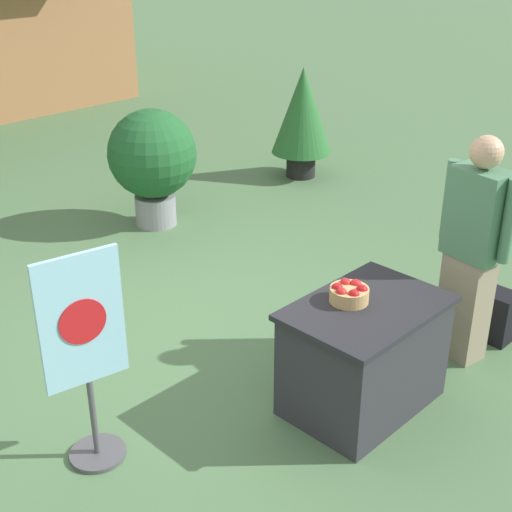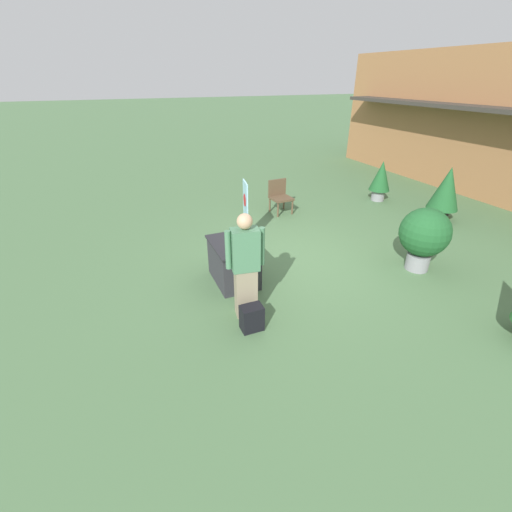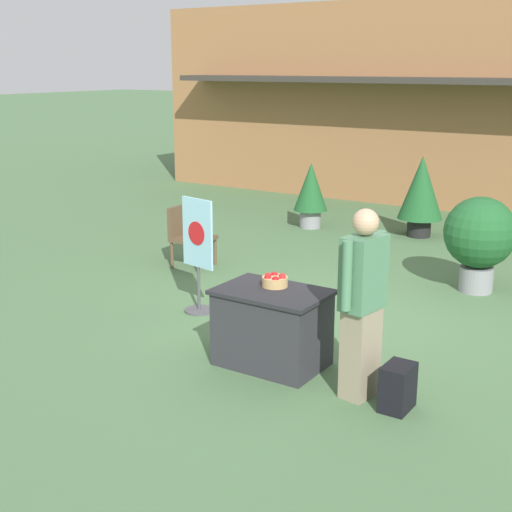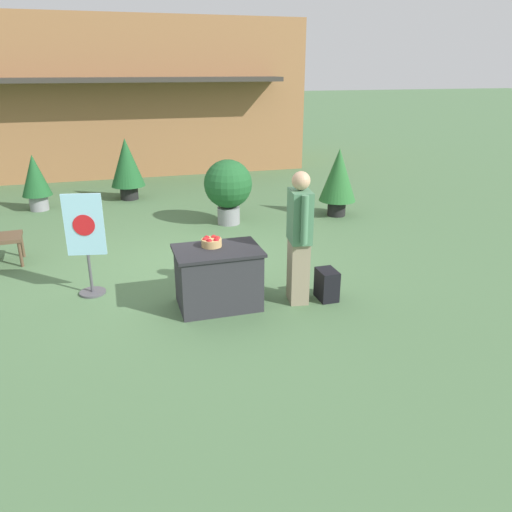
{
  "view_description": "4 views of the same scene",
  "coord_description": "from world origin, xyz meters",
  "px_view_note": "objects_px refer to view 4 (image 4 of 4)",
  "views": [
    {
      "loc": [
        -3.18,
        -3.81,
        3.14
      ],
      "look_at": [
        -0.09,
        -0.77,
        1.05
      ],
      "focal_mm": 50.0,
      "sensor_mm": 36.0,
      "label": 1
    },
    {
      "loc": [
        5.62,
        -3.24,
        3.52
      ],
      "look_at": [
        0.41,
        -1.06,
        0.52
      ],
      "focal_mm": 24.0,
      "sensor_mm": 36.0,
      "label": 2
    },
    {
      "loc": [
        3.85,
        -7.21,
        2.97
      ],
      "look_at": [
        -0.21,
        -1.04,
        0.99
      ],
      "focal_mm": 50.0,
      "sensor_mm": 36.0,
      "label": 3
    },
    {
      "loc": [
        -0.97,
        -7.34,
        2.97
      ],
      "look_at": [
        0.85,
        -1.21,
        0.55
      ],
      "focal_mm": 35.0,
      "sensor_mm": 36.0,
      "label": 4
    }
  ],
  "objects_px": {
    "potted_plant_near_left": "(35,179)",
    "potted_plant_near_right": "(338,177)",
    "apple_basket": "(212,242)",
    "poster_board": "(86,242)",
    "display_table": "(218,277)",
    "backpack": "(327,285)",
    "potted_plant_far_right": "(228,186)",
    "person_visitor": "(299,237)",
    "potted_plant_far_left": "(127,165)"
  },
  "relations": [
    {
      "from": "apple_basket",
      "to": "potted_plant_near_left",
      "type": "distance_m",
      "value": 6.3
    },
    {
      "from": "apple_basket",
      "to": "potted_plant_far_right",
      "type": "height_order",
      "value": "potted_plant_far_right"
    },
    {
      "from": "potted_plant_far_right",
      "to": "potted_plant_far_left",
      "type": "distance_m",
      "value": 3.21
    },
    {
      "from": "display_table",
      "to": "potted_plant_near_left",
      "type": "height_order",
      "value": "potted_plant_near_left"
    },
    {
      "from": "apple_basket",
      "to": "potted_plant_near_right",
      "type": "bearing_deg",
      "value": 44.89
    },
    {
      "from": "person_visitor",
      "to": "backpack",
      "type": "height_order",
      "value": "person_visitor"
    },
    {
      "from": "display_table",
      "to": "potted_plant_near_right",
      "type": "relative_size",
      "value": 0.78
    },
    {
      "from": "person_visitor",
      "to": "potted_plant_far_right",
      "type": "xyz_separation_m",
      "value": [
        -0.05,
        3.76,
        -0.14
      ]
    },
    {
      "from": "potted_plant_far_left",
      "to": "potted_plant_near_left",
      "type": "height_order",
      "value": "potted_plant_far_left"
    },
    {
      "from": "person_visitor",
      "to": "poster_board",
      "type": "bearing_deg",
      "value": -12.44
    },
    {
      "from": "apple_basket",
      "to": "potted_plant_near_right",
      "type": "relative_size",
      "value": 0.19
    },
    {
      "from": "person_visitor",
      "to": "potted_plant_far_left",
      "type": "bearing_deg",
      "value": -65.1
    },
    {
      "from": "backpack",
      "to": "poster_board",
      "type": "relative_size",
      "value": 0.29
    },
    {
      "from": "backpack",
      "to": "potted_plant_near_left",
      "type": "xyz_separation_m",
      "value": [
        -4.24,
        6.02,
        0.49
      ]
    },
    {
      "from": "apple_basket",
      "to": "potted_plant_far_left",
      "type": "xyz_separation_m",
      "value": [
        -0.76,
        6.11,
        -0.03
      ]
    },
    {
      "from": "poster_board",
      "to": "potted_plant_near_left",
      "type": "bearing_deg",
      "value": -155.49
    },
    {
      "from": "apple_basket",
      "to": "poster_board",
      "type": "xyz_separation_m",
      "value": [
        -1.57,
        0.75,
        -0.1
      ]
    },
    {
      "from": "apple_basket",
      "to": "person_visitor",
      "type": "bearing_deg",
      "value": -14.48
    },
    {
      "from": "apple_basket",
      "to": "potted_plant_near_left",
      "type": "xyz_separation_m",
      "value": [
        -2.74,
        5.67,
        -0.16
      ]
    },
    {
      "from": "potted_plant_near_left",
      "to": "potted_plant_near_right",
      "type": "height_order",
      "value": "potted_plant_near_right"
    },
    {
      "from": "display_table",
      "to": "poster_board",
      "type": "bearing_deg",
      "value": 151.71
    },
    {
      "from": "potted_plant_far_left",
      "to": "potted_plant_near_right",
      "type": "height_order",
      "value": "potted_plant_far_left"
    },
    {
      "from": "backpack",
      "to": "poster_board",
      "type": "distance_m",
      "value": 3.31
    },
    {
      "from": "potted_plant_near_left",
      "to": "potted_plant_near_right",
      "type": "relative_size",
      "value": 0.86
    },
    {
      "from": "display_table",
      "to": "person_visitor",
      "type": "relative_size",
      "value": 0.63
    },
    {
      "from": "person_visitor",
      "to": "potted_plant_near_left",
      "type": "xyz_separation_m",
      "value": [
        -3.84,
        5.96,
        -0.21
      ]
    },
    {
      "from": "display_table",
      "to": "person_visitor",
      "type": "xyz_separation_m",
      "value": [
        1.05,
        -0.16,
        0.51
      ]
    },
    {
      "from": "apple_basket",
      "to": "poster_board",
      "type": "distance_m",
      "value": 1.74
    },
    {
      "from": "display_table",
      "to": "backpack",
      "type": "height_order",
      "value": "display_table"
    },
    {
      "from": "backpack",
      "to": "potted_plant_near_right",
      "type": "relative_size",
      "value": 0.3
    },
    {
      "from": "backpack",
      "to": "potted_plant_far_right",
      "type": "bearing_deg",
      "value": 96.66
    },
    {
      "from": "display_table",
      "to": "backpack",
      "type": "bearing_deg",
      "value": -8.66
    },
    {
      "from": "display_table",
      "to": "potted_plant_near_right",
      "type": "distance_m",
      "value": 4.88
    },
    {
      "from": "display_table",
      "to": "potted_plant_far_right",
      "type": "relative_size",
      "value": 0.85
    },
    {
      "from": "apple_basket",
      "to": "potted_plant_near_right",
      "type": "xyz_separation_m",
      "value": [
        3.41,
        3.39,
        -0.03
      ]
    },
    {
      "from": "potted_plant_far_left",
      "to": "potted_plant_near_right",
      "type": "relative_size",
      "value": 1.02
    },
    {
      "from": "potted_plant_far_left",
      "to": "potted_plant_near_right",
      "type": "xyz_separation_m",
      "value": [
        4.17,
        -2.72,
        -0.0
      ]
    },
    {
      "from": "apple_basket",
      "to": "potted_plant_near_left",
      "type": "relative_size",
      "value": 0.21
    },
    {
      "from": "poster_board",
      "to": "potted_plant_near_right",
      "type": "bearing_deg",
      "value": 129.19
    },
    {
      "from": "potted_plant_far_right",
      "to": "display_table",
      "type": "bearing_deg",
      "value": -105.67
    },
    {
      "from": "backpack",
      "to": "potted_plant_far_left",
      "type": "xyz_separation_m",
      "value": [
        -2.26,
        6.46,
        0.62
      ]
    },
    {
      "from": "display_table",
      "to": "potted_plant_near_left",
      "type": "xyz_separation_m",
      "value": [
        -2.78,
        5.79,
        0.3
      ]
    },
    {
      "from": "display_table",
      "to": "potted_plant_far_left",
      "type": "distance_m",
      "value": 6.3
    },
    {
      "from": "backpack",
      "to": "potted_plant_near_right",
      "type": "bearing_deg",
      "value": 63.01
    },
    {
      "from": "potted_plant_near_left",
      "to": "potted_plant_near_right",
      "type": "bearing_deg",
      "value": -20.33
    },
    {
      "from": "potted_plant_near_left",
      "to": "apple_basket",
      "type": "bearing_deg",
      "value": -64.24
    },
    {
      "from": "person_visitor",
      "to": "display_table",
      "type": "bearing_deg",
      "value": -0.0
    },
    {
      "from": "person_visitor",
      "to": "potted_plant_far_left",
      "type": "relative_size",
      "value": 1.22
    },
    {
      "from": "potted_plant_near_left",
      "to": "backpack",
      "type": "bearing_deg",
      "value": -54.83
    },
    {
      "from": "backpack",
      "to": "potted_plant_near_left",
      "type": "relative_size",
      "value": 0.34
    }
  ]
}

